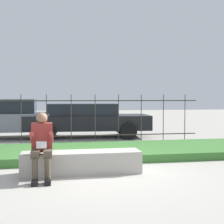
# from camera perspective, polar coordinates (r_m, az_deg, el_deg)

# --- Properties ---
(ground_plane) EXTENTS (60.00, 60.00, 0.00)m
(ground_plane) POSITION_cam_1_polar(r_m,az_deg,el_deg) (6.43, -2.48, -11.02)
(ground_plane) COLOR #A8A399
(stone_bench) EXTENTS (2.36, 0.56, 0.44)m
(stone_bench) POSITION_cam_1_polar(r_m,az_deg,el_deg) (6.35, -5.58, -9.39)
(stone_bench) COLOR #ADA89E
(stone_bench) RESTS_ON ground_plane
(person_seated_reader) EXTENTS (0.42, 0.73, 1.24)m
(person_seated_reader) POSITION_cam_1_polar(r_m,az_deg,el_deg) (5.95, -12.71, -5.59)
(person_seated_reader) COLOR black
(person_seated_reader) RESTS_ON ground_plane
(grass_berm) EXTENTS (9.51, 2.35, 0.20)m
(grass_berm) POSITION_cam_1_polar(r_m,az_deg,el_deg) (8.23, -4.25, -7.29)
(grass_berm) COLOR #3D7533
(grass_berm) RESTS_ON ground_plane
(iron_fence) EXTENTS (7.51, 0.03, 1.62)m
(iron_fence) POSITION_cam_1_polar(r_m,az_deg,el_deg) (9.80, -5.28, -1.27)
(iron_fence) COLOR #332D28
(iron_fence) RESTS_ON ground_plane
(car_parked_left) EXTENTS (4.62, 1.95, 1.45)m
(car_parked_left) POSITION_cam_1_polar(r_m,az_deg,el_deg) (12.27, -19.07, -1.03)
(car_parked_left) COLOR slate
(car_parked_left) RESTS_ON ground_plane
(car_parked_center) EXTENTS (4.77, 2.09, 1.29)m
(car_parked_center) POSITION_cam_1_polar(r_m,az_deg,el_deg) (11.95, -4.69, -1.30)
(car_parked_center) COLOR black
(car_parked_center) RESTS_ON ground_plane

